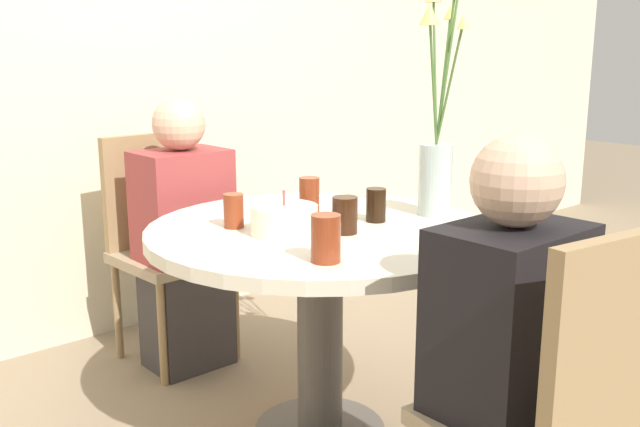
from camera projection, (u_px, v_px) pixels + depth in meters
name	position (u px, v px, depth m)	size (l,w,h in m)	color
wall_back	(115.00, 35.00, 3.02)	(8.00, 0.05, 2.60)	beige
dining_table	(320.00, 272.00, 2.22)	(1.07, 1.07, 0.71)	beige
chair_near_front	(162.00, 234.00, 2.88)	(0.42, 0.42, 0.91)	#9E896B
chair_left_flank	(563.00, 408.00, 1.48)	(0.45, 0.45, 0.91)	#9E896B
birthday_cake	(284.00, 220.00, 2.09)	(0.20, 0.20, 0.13)	white
flower_vase	(438.00, 136.00, 2.28)	(0.25, 0.21, 0.79)	#B2C6C1
side_plate	(322.00, 202.00, 2.51)	(0.19, 0.19, 0.01)	silver
drink_glass_0	(326.00, 238.00, 1.81)	(0.08, 0.08, 0.12)	maroon
drink_glass_1	(346.00, 215.00, 2.10)	(0.07, 0.07, 0.11)	#33190C
drink_glass_2	(234.00, 211.00, 2.16)	(0.06, 0.06, 0.10)	maroon
drink_glass_3	(376.00, 205.00, 2.24)	(0.06, 0.06, 0.11)	black
drink_glass_4	(309.00, 199.00, 2.26)	(0.06, 0.06, 0.14)	maroon
person_boy	(184.00, 244.00, 2.77)	(0.34, 0.24, 1.07)	#383333
person_woman	(504.00, 384.00, 1.61)	(0.34, 0.24, 1.07)	#383333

